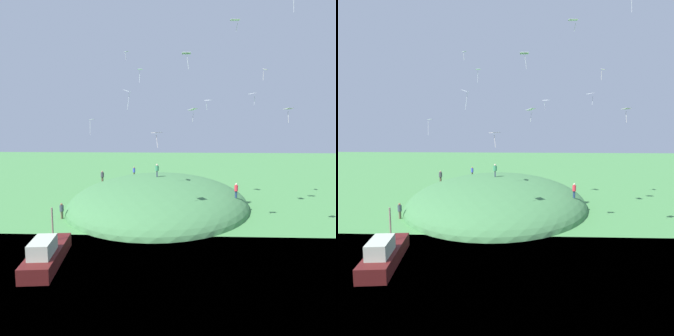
# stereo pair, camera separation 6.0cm
# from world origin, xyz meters

# --- Properties ---
(ground_plane) EXTENTS (160.00, 160.00, 0.00)m
(ground_plane) POSITION_xyz_m (0.00, 0.00, 0.00)
(ground_plane) COLOR #427F42
(grass_hill) EXTENTS (29.63, 23.17, 7.37)m
(grass_hill) POSITION_xyz_m (7.09, 1.36, 0.00)
(grass_hill) COLOR #3E7542
(grass_hill) RESTS_ON ground_plane
(boat_on_lake) EXTENTS (8.05, 3.08, 3.96)m
(boat_on_lake) POSITION_xyz_m (-12.67, 8.71, 0.83)
(boat_on_lake) COLOR #481413
(boat_on_lake) RESTS_ON lake_water
(person_walking_path) EXTENTS (0.50, 0.50, 1.69)m
(person_walking_path) POSITION_xyz_m (7.30, 1.60, 4.73)
(person_walking_path) COLOR #272847
(person_walking_path) RESTS_ON grass_hill
(person_with_child) EXTENTS (0.59, 0.59, 1.78)m
(person_with_child) POSITION_xyz_m (3.13, -8.10, 3.00)
(person_with_child) COLOR navy
(person_with_child) RESTS_ON grass_hill
(person_watching_kites) EXTENTS (0.56, 0.56, 1.73)m
(person_watching_kites) POSITION_xyz_m (18.64, 6.20, 2.81)
(person_watching_kites) COLOR brown
(person_watching_kites) RESTS_ON grass_hill
(person_near_shore) EXTENTS (0.64, 0.64, 1.83)m
(person_near_shore) POSITION_xyz_m (13.72, 10.30, 2.81)
(person_near_shore) COLOR #3B3526
(person_near_shore) RESTS_ON grass_hill
(person_on_hilltop) EXTENTS (0.63, 0.63, 1.80)m
(person_on_hilltop) POSITION_xyz_m (0.01, 11.85, 1.12)
(person_on_hilltop) COLOR brown
(person_on_hilltop) RESTS_ON ground_plane
(kite_1) EXTENTS (1.14, 1.13, 1.36)m
(kite_1) POSITION_xyz_m (10.07, -5.10, 13.62)
(kite_1) COLOR white
(kite_2) EXTENTS (0.98, 0.72, 2.19)m
(kite_2) POSITION_xyz_m (0.16, 4.24, 14.04)
(kite_2) COLOR white
(kite_3) EXTENTS (1.04, 0.84, 1.38)m
(kite_3) POSITION_xyz_m (3.48, -9.72, 14.03)
(kite_3) COLOR white
(kite_4) EXTENTS (0.56, 0.79, 1.43)m
(kite_4) POSITION_xyz_m (-6.07, -2.06, 16.86)
(kite_4) COLOR white
(kite_5) EXTENTS (0.76, 0.74, 1.09)m
(kite_5) POSITION_xyz_m (8.19, 5.54, 19.63)
(kite_5) COLOR white
(kite_6) EXTENTS (0.93, 0.83, 1.42)m
(kite_6) POSITION_xyz_m (8.29, -12.10, 17.31)
(kite_6) COLOR silver
(kite_7) EXTENTS (0.99, 1.04, 1.35)m
(kite_7) POSITION_xyz_m (-4.81, -11.52, 12.08)
(kite_7) COLOR silver
(kite_8) EXTENTS (0.71, 0.99, 1.12)m
(kite_8) POSITION_xyz_m (0.95, -7.19, 21.49)
(kite_8) COLOR white
(kite_9) EXTENTS (1.27, 1.14, 1.55)m
(kite_9) POSITION_xyz_m (1.86, -2.87, 12.21)
(kite_9) COLOR white
(kite_10) EXTENTS (0.55, 0.69, 1.71)m
(kite_10) POSITION_xyz_m (9.22, 3.93, 17.46)
(kite_10) COLOR white
(kite_11) EXTENTS (0.74, 0.57, 2.12)m
(kite_11) POSITION_xyz_m (8.69, 10.39, 10.91)
(kite_11) COLOR white
(kite_12) EXTENTS (1.05, 1.07, 1.45)m
(kite_12) POSITION_xyz_m (-5.01, 0.69, 9.85)
(kite_12) COLOR white
(mooring_post) EXTENTS (0.14, 0.14, 1.28)m
(mooring_post) POSITION_xyz_m (-5.58, 4.76, 0.64)
(mooring_post) COLOR brown
(mooring_post) RESTS_ON ground_plane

